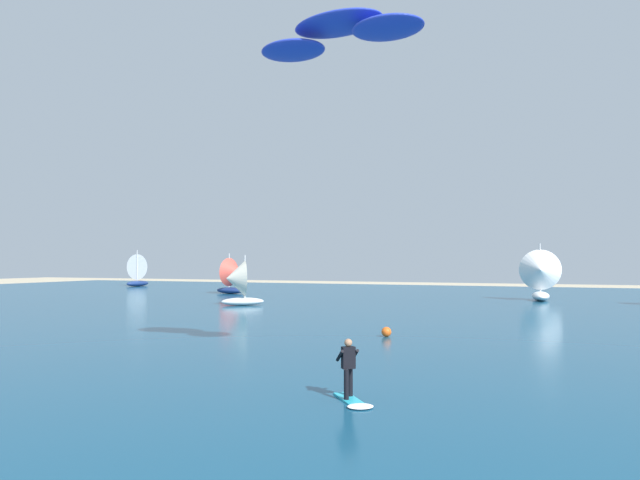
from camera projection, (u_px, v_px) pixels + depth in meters
ocean at (453, 308)px, 47.54m from camera, size 160.00×90.00×0.10m
kitesurfer at (351, 379)px, 15.65m from camera, size 1.65×1.89×1.67m
kite at (338, 34)px, 20.03m from camera, size 6.58×3.13×0.96m
sailboat_far_right at (234, 275)px, 68.12m from camera, size 4.23×3.67×4.80m
sailboat_near_shore at (541, 274)px, 55.63m from camera, size 4.08×4.82×5.62m
sailboat_mid_left at (237, 282)px, 49.71m from camera, size 3.95×3.73×4.39m
sailboat_leading at (141, 270)px, 89.56m from camera, size 3.96×4.72×5.60m
marker_buoy at (386, 332)px, 29.03m from camera, size 0.50×0.50×0.50m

